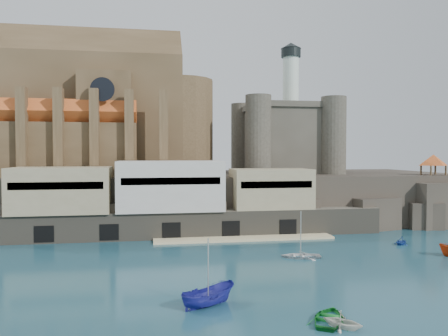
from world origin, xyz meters
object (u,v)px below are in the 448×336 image
boat_1 (342,328)px  castle_keep (285,135)px  church (98,116)px  boat_2 (208,306)px  pavilion (433,161)px

boat_1 → castle_keep: bearing=30.6°
church → boat_1: church is taller
boat_1 → boat_2: bearing=99.6°
church → boat_1: bearing=-66.6°
church → castle_keep: (40.21, -0.78, -3.81)m
church → boat_2: 60.72m
pavilion → boat_2: pavilion is taller
castle_keep → pavilion: bearing=-30.2°
pavilion → boat_1: bearing=-131.3°
church → pavilion: church is taller
church → pavilion: bearing=-13.5°
pavilion → boat_2: 64.23m
pavilion → boat_1: size_ratio=1.94×
church → pavilion: 68.65m
castle_keep → boat_2: bearing=-114.2°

